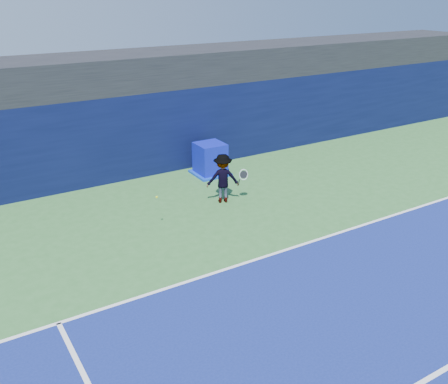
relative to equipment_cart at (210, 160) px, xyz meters
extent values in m
plane|color=#336C30|center=(-2.09, -9.02, -0.54)|extent=(80.00, 80.00, 0.00)
cube|color=white|center=(-2.09, -6.02, -0.53)|extent=(24.00, 0.10, 0.01)
cube|color=white|center=(-2.09, -11.02, -0.53)|extent=(24.00, 0.10, 0.01)
cube|color=black|center=(-2.09, 2.48, 3.06)|extent=(36.00, 3.00, 1.20)
cube|color=black|center=(-2.09, 1.48, 0.96)|extent=(36.00, 1.00, 3.00)
cube|color=#0B12A2|center=(0.00, 0.00, 0.05)|extent=(1.00, 1.00, 1.17)
cube|color=#0C33B3|center=(0.00, 0.00, -0.50)|extent=(1.24, 1.24, 0.08)
imported|color=white|center=(-0.93, -2.41, 0.26)|extent=(1.18, 0.95, 1.59)
cylinder|color=black|center=(-0.48, -2.66, 0.11)|extent=(0.08, 0.14, 0.25)
torus|color=white|center=(-0.34, -2.71, 0.36)|extent=(0.29, 0.16, 0.28)
cylinder|color=black|center=(-0.34, -2.71, 0.36)|extent=(0.25, 0.13, 0.24)
sphere|color=#CDD617|center=(-3.52, -3.12, 0.45)|extent=(0.07, 0.07, 0.07)
camera|label=1|loc=(-8.59, -14.99, 5.86)|focal=40.00mm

